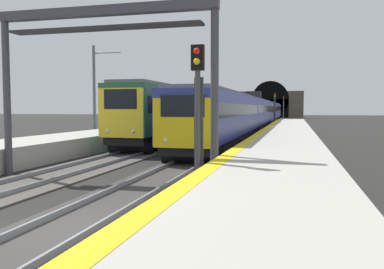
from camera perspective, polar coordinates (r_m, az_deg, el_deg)
ground_plane at (r=9.17m, az=-18.10°, el=-13.20°), size 320.00×320.00×0.00m
platform_right at (r=7.71m, az=9.58°, el=-12.36°), size 112.00×3.80×1.02m
platform_right_edge_strip at (r=7.89m, az=-2.52°, el=-8.11°), size 112.00×0.50×0.01m
track_main_line at (r=9.16m, az=-18.11°, el=-12.94°), size 160.00×2.67×0.21m
train_main_approaching at (r=58.72m, az=9.66°, el=3.16°), size 82.44×2.92×4.63m
train_adjacent_platform at (r=42.07m, az=1.98°, el=3.41°), size 41.95×3.12×5.14m
railway_signal_near at (r=12.07m, az=0.83°, el=3.88°), size 0.39×0.38×4.51m
railway_signal_mid at (r=58.96m, az=11.58°, el=3.94°), size 0.39×0.38×4.88m
railway_signal_far at (r=105.04m, az=12.78°, el=4.05°), size 0.39×0.38×5.77m
overhead_signal_gantry at (r=15.48m, az=-12.44°, el=11.84°), size 0.70×8.62×6.36m
tunnel_portal at (r=118.19m, az=10.99°, el=4.19°), size 2.78×18.33×10.40m
catenary_mast_near at (r=33.03m, az=-13.54°, el=5.80°), size 0.22×2.40×7.57m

